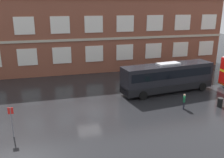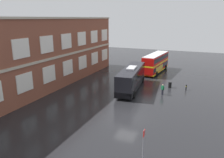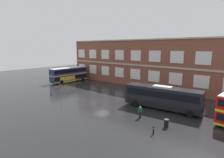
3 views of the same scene
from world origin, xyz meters
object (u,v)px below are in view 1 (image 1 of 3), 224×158
waiting_passenger (184,101)px  touring_coach (167,78)px  bus_stand_flag (12,119)px  station_litter_bin (220,102)px

waiting_passenger → touring_coach: bearing=82.5°
touring_coach → waiting_passenger: (-0.70, -5.37, -0.98)m
bus_stand_flag → station_litter_bin: (21.05, 1.08, -1.12)m
waiting_passenger → bus_stand_flag: bus_stand_flag is taller
station_litter_bin → bus_stand_flag: bearing=-177.1°
touring_coach → bus_stand_flag: bearing=-158.5°
touring_coach → waiting_passenger: size_ratio=7.19×
bus_stand_flag → touring_coach: bearing=21.5°
waiting_passenger → station_litter_bin: (4.11, -0.49, -0.41)m
waiting_passenger → bus_stand_flag: 17.03m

